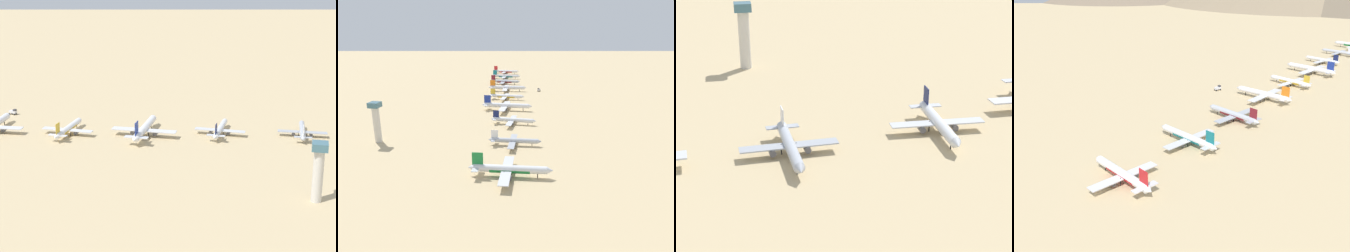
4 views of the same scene
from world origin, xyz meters
TOP-DOWN VIEW (x-y plane):
  - ground_plane at (0.00, 0.00)m, footprint 2285.09×2285.09m
  - parked_jet_1 at (26.09, -141.51)m, footprint 36.51×29.65m
  - parked_jet_2 at (18.00, -92.57)m, footprint 38.16×30.95m
  - parked_jet_3 at (5.17, -48.26)m, footprint 49.05×39.73m
  - parked_jet_4 at (-2.43, -1.98)m, footprint 39.68×32.18m
  - parked_jet_5 at (-9.24, 44.20)m, footprint 47.01×38.23m
  - parked_jet_6 at (-20.17, 91.77)m, footprint 42.00×34.04m
  - parked_jet_7 at (-26.09, 137.86)m, footprint 43.73×35.42m
  - parked_jet_8 at (-34.59, 187.98)m, footprint 43.71×35.40m
  - service_truck at (29.67, 50.95)m, footprint 3.52×5.53m

SIDE VIEW (x-z plane):
  - ground_plane at x=0.00m, z-range 0.00..0.00m
  - service_truck at x=29.67m, z-range 0.13..4.03m
  - parked_jet_1 at x=26.09m, z-range -1.72..8.81m
  - parked_jet_2 at x=18.00m, z-range -1.80..9.21m
  - parked_jet_4 at x=-2.43m, z-range -1.92..9.54m
  - parked_jet_6 at x=-20.17m, z-range -2.03..10.10m
  - parked_jet_8 at x=-34.59m, z-range -2.11..10.52m
  - parked_jet_7 at x=-26.09m, z-range -2.11..10.52m
  - parked_jet_5 at x=-9.24m, z-range -2.21..11.34m
  - parked_jet_3 at x=5.17m, z-range -2.32..11.86m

